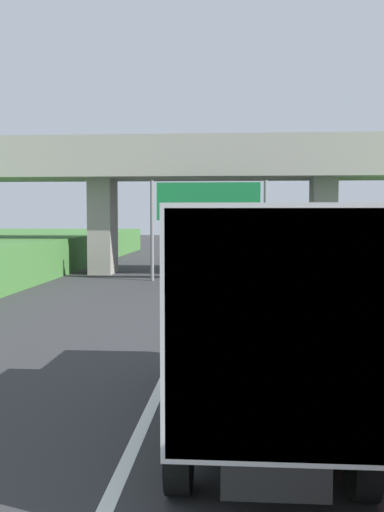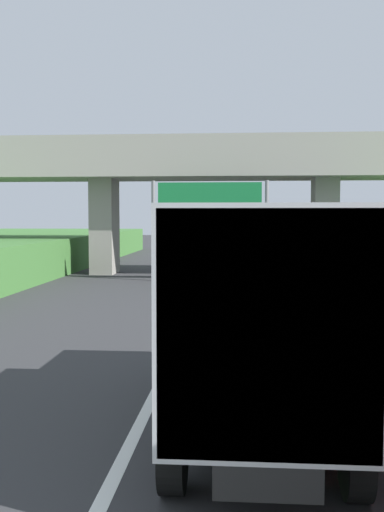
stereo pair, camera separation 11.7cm
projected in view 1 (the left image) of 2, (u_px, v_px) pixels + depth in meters
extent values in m
cube|color=white|center=(205.00, 288.00, 27.83)|extent=(0.20, 91.64, 0.01)
cube|color=#9E998E|center=(211.00, 169.00, 33.85)|extent=(40.00, 4.80, 1.10)
cube|color=#9E998E|center=(210.00, 144.00, 31.57)|extent=(40.00, 0.36, 1.10)
cube|color=#9E998E|center=(213.00, 153.00, 35.99)|extent=(40.00, 0.36, 1.10)
cube|color=gray|center=(103.00, 227.00, 34.53)|extent=(1.30, 2.20, 5.37)
cube|color=gray|center=(323.00, 227.00, 33.61)|extent=(1.30, 2.20, 5.37)
cylinder|color=slate|center=(152.00, 231.00, 30.67)|extent=(0.18, 0.18, 5.07)
cylinder|color=slate|center=(265.00, 231.00, 30.25)|extent=(0.18, 0.18, 5.07)
cube|color=#167238|center=(208.00, 201.00, 30.36)|extent=(5.20, 0.12, 1.90)
cube|color=white|center=(208.00, 201.00, 30.35)|extent=(4.89, 0.01, 1.67)
cube|color=black|center=(262.00, 383.00, 9.60)|extent=(1.10, 7.30, 0.36)
cube|color=#B2B5B7|center=(257.00, 287.00, 12.11)|extent=(2.10, 2.10, 2.10)
cube|color=#2D3842|center=(256.00, 268.00, 13.10)|extent=(1.89, 0.06, 0.90)
cube|color=#B2B5B7|center=(265.00, 300.00, 8.46)|extent=(2.30, 5.20, 2.60)
cube|color=gray|center=(278.00, 337.00, 5.89)|extent=(2.21, 0.04, 2.50)
cylinder|color=black|center=(208.00, 356.00, 12.27)|extent=(0.30, 0.96, 0.96)
cylinder|color=black|center=(305.00, 357.00, 12.13)|extent=(0.30, 0.96, 0.96)
cylinder|color=black|center=(180.00, 453.00, 7.23)|extent=(0.30, 0.96, 0.96)
cylinder|color=black|center=(362.00, 459.00, 7.07)|extent=(0.30, 0.96, 0.96)
cylinder|color=black|center=(191.00, 409.00, 8.91)|extent=(0.30, 0.96, 0.96)
cylinder|color=black|center=(338.00, 412.00, 8.75)|extent=(0.30, 0.96, 0.96)
cylinder|color=black|center=(372.00, 376.00, 10.71)|extent=(0.30, 0.96, 0.96)
cube|color=black|center=(286.00, 251.00, 45.75)|extent=(1.10, 7.30, 0.36)
cube|color=orange|center=(283.00, 233.00, 48.25)|extent=(2.10, 2.10, 2.10)
cube|color=#2D3842|center=(282.00, 229.00, 49.25)|extent=(1.89, 0.06, 0.90)
cube|color=orange|center=(287.00, 231.00, 44.60)|extent=(2.30, 5.20, 2.60)
cube|color=#AC5B13|center=(290.00, 232.00, 42.04)|extent=(2.21, 0.04, 2.50)
cylinder|color=black|center=(271.00, 251.00, 48.42)|extent=(0.30, 0.96, 0.96)
cylinder|color=black|center=(295.00, 251.00, 48.27)|extent=(0.30, 0.96, 0.96)
cylinder|color=black|center=(273.00, 255.00, 43.37)|extent=(0.30, 0.96, 0.96)
cylinder|color=black|center=(303.00, 255.00, 43.21)|extent=(0.30, 0.96, 0.96)
cylinder|color=black|center=(272.00, 254.00, 45.05)|extent=(0.30, 0.96, 0.96)
cylinder|color=black|center=(301.00, 254.00, 44.89)|extent=(0.30, 0.96, 0.96)
cube|color=black|center=(242.00, 251.00, 45.40)|extent=(1.10, 7.30, 0.36)
cube|color=gold|center=(242.00, 233.00, 47.90)|extent=(2.10, 2.10, 2.10)
cube|color=#2D3842|center=(242.00, 229.00, 48.90)|extent=(1.89, 0.06, 0.90)
cube|color=#B7B7B2|center=(243.00, 232.00, 44.25)|extent=(2.30, 5.20, 2.60)
cube|color=gray|center=(243.00, 233.00, 41.69)|extent=(2.21, 0.04, 2.50)
cylinder|color=black|center=(230.00, 251.00, 48.07)|extent=(0.30, 0.96, 0.96)
cylinder|color=black|center=(254.00, 251.00, 47.92)|extent=(0.30, 0.96, 0.96)
cylinder|color=black|center=(228.00, 255.00, 43.02)|extent=(0.30, 0.96, 0.96)
cylinder|color=black|center=(258.00, 256.00, 42.86)|extent=(0.30, 0.96, 0.96)
cylinder|color=black|center=(228.00, 254.00, 44.70)|extent=(0.30, 0.96, 0.96)
cylinder|color=black|center=(257.00, 254.00, 44.54)|extent=(0.30, 0.96, 0.96)
cube|color=#233D9E|center=(243.00, 277.00, 25.89)|extent=(1.76, 4.10, 0.76)
cube|color=#233D9E|center=(243.00, 261.00, 25.69)|extent=(1.56, 1.90, 0.64)
cube|color=#2D3842|center=(244.00, 262.00, 24.78)|extent=(1.44, 0.06, 0.54)
cylinder|color=black|center=(225.00, 282.00, 27.24)|extent=(0.22, 0.64, 0.64)
cylinder|color=black|center=(261.00, 282.00, 27.12)|extent=(0.22, 0.64, 0.64)
cylinder|color=black|center=(223.00, 289.00, 24.71)|extent=(0.22, 0.64, 0.64)
cylinder|color=black|center=(264.00, 289.00, 24.59)|extent=(0.22, 0.64, 0.64)
cube|color=black|center=(297.00, 262.00, 34.27)|extent=(1.76, 4.10, 0.76)
cube|color=black|center=(297.00, 250.00, 34.08)|extent=(1.56, 1.90, 0.64)
cube|color=#2D3842|center=(299.00, 250.00, 33.16)|extent=(1.44, 0.06, 0.54)
cylinder|color=black|center=(281.00, 266.00, 35.62)|extent=(0.22, 0.64, 0.64)
cylinder|color=black|center=(309.00, 267.00, 35.50)|extent=(0.22, 0.64, 0.64)
cylinder|color=black|center=(284.00, 270.00, 33.10)|extent=(0.22, 0.64, 0.64)
cylinder|color=black|center=(314.00, 271.00, 32.97)|extent=(0.22, 0.64, 0.64)
cylinder|color=orange|center=(378.00, 297.00, 21.39)|extent=(0.56, 0.56, 0.90)
cylinder|color=white|center=(378.00, 295.00, 21.38)|extent=(0.57, 0.57, 0.12)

